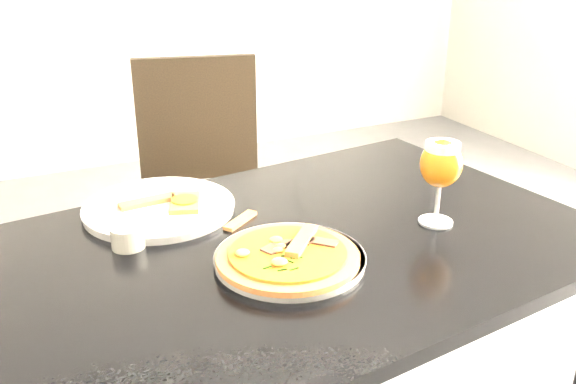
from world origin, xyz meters
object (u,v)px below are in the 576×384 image
dining_table (302,278)px  pizza (288,255)px  beer_glass (441,164)px  chair_far (203,188)px

dining_table → pizza: (-0.07, -0.09, 0.11)m
dining_table → beer_glass: size_ratio=6.97×
pizza → chair_far: bearing=81.2°
dining_table → chair_far: bearing=78.4°
chair_far → beer_glass: size_ratio=5.06×
chair_far → pizza: chair_far is taller
chair_far → pizza: bearing=-84.0°
dining_table → chair_far: chair_far is taller
pizza → beer_glass: 0.38m
chair_far → dining_table: bearing=-80.2°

